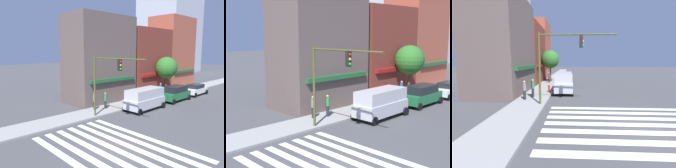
# 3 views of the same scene
# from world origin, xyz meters

# --- Properties ---
(ground_plane) EXTENTS (200.00, 200.00, 0.00)m
(ground_plane) POSITION_xyz_m (0.00, 0.00, 0.00)
(ground_plane) COLOR #424244
(sidewalk_left) EXTENTS (120.00, 3.00, 0.15)m
(sidewalk_left) POSITION_xyz_m (0.00, 7.50, 0.07)
(sidewalk_left) COLOR gray
(sidewalk_left) RESTS_ON ground_plane
(crosswalk_stripes) EXTENTS (6.48, 10.80, 0.01)m
(crosswalk_stripes) POSITION_xyz_m (-0.00, 0.00, 0.00)
(crosswalk_stripes) COLOR silver
(crosswalk_stripes) RESTS_ON ground_plane
(storefront_row) EXTENTS (25.00, 5.30, 12.16)m
(storefront_row) POSITION_xyz_m (17.19, 11.49, 5.44)
(storefront_row) COLOR brown
(storefront_row) RESTS_ON ground_plane
(traffic_signal) EXTENTS (0.32, 6.11, 5.91)m
(traffic_signal) POSITION_xyz_m (3.56, 4.87, 4.15)
(traffic_signal) COLOR #474C1E
(traffic_signal) RESTS_ON ground_plane
(van_silver) EXTENTS (5.06, 2.22, 2.34)m
(van_silver) POSITION_xyz_m (9.16, 4.70, 1.29)
(van_silver) COLOR #B7B7BC
(van_silver) RESTS_ON ground_plane
(suv_green) EXTENTS (4.73, 2.12, 1.94)m
(suv_green) POSITION_xyz_m (15.45, 4.70, 1.03)
(suv_green) COLOR #1E6638
(suv_green) RESTS_ON ground_plane
(sedan_white) EXTENTS (4.43, 2.02, 1.59)m
(sedan_white) POSITION_xyz_m (21.04, 4.70, 0.84)
(sedan_white) COLOR white
(sedan_white) RESTS_ON ground_plane
(pedestrian_grey_coat) EXTENTS (0.32, 0.32, 1.77)m
(pedestrian_grey_coat) POSITION_xyz_m (4.90, 8.13, 1.07)
(pedestrian_grey_coat) COLOR #23232D
(pedestrian_grey_coat) RESTS_ON sidewalk_left
(pedestrian_blue_shirt) EXTENTS (0.32, 0.32, 1.77)m
(pedestrian_blue_shirt) POSITION_xyz_m (16.45, 7.62, 1.07)
(pedestrian_blue_shirt) COLOR #23232D
(pedestrian_blue_shirt) RESTS_ON sidewalk_left
(pedestrian_green_top) EXTENTS (0.32, 0.32, 1.77)m
(pedestrian_green_top) POSITION_xyz_m (6.03, 7.65, 1.07)
(pedestrian_green_top) COLOR #23232D
(pedestrian_green_top) RESTS_ON sidewalk_left
(fire_hydrant) EXTENTS (0.24, 0.24, 0.84)m
(fire_hydrant) POSITION_xyz_m (8.45, 6.40, 0.61)
(fire_hydrant) COLOR red
(fire_hydrant) RESTS_ON sidewalk_left
(street_tree) EXTENTS (3.08, 3.08, 5.41)m
(street_tree) POSITION_xyz_m (17.60, 7.50, 4.01)
(street_tree) COLOR brown
(street_tree) RESTS_ON sidewalk_left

